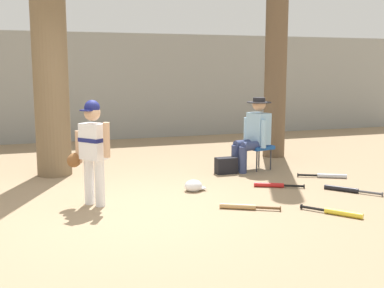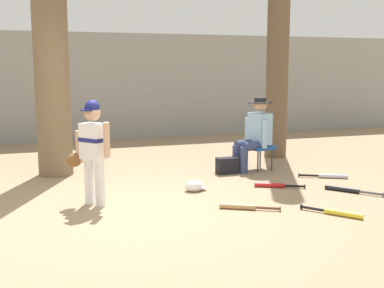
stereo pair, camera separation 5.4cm
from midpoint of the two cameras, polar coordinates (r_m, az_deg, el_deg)
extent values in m
plane|color=#937A5B|center=(5.87, -7.38, -7.88)|extent=(60.00, 60.00, 0.00)
cube|color=gray|center=(11.64, -13.54, 6.49)|extent=(18.00, 0.36, 2.48)
cone|color=brown|center=(8.09, -15.89, -3.46)|extent=(0.82, 0.82, 0.32)
cylinder|color=brown|center=(9.42, 9.77, 15.57)|extent=(0.41, 0.41, 5.59)
cone|color=brown|center=(9.51, 9.32, -1.40)|extent=(0.65, 0.65, 0.25)
cylinder|color=white|center=(6.09, -10.98, -4.51)|extent=(0.12, 0.12, 0.58)
cylinder|color=white|center=(6.22, -12.18, -4.28)|extent=(0.12, 0.12, 0.58)
cube|color=white|center=(6.06, -11.74, 0.30)|extent=(0.34, 0.36, 0.44)
cube|color=navy|center=(6.06, -11.74, 0.51)|extent=(0.35, 0.37, 0.05)
sphere|color=tan|center=(6.02, -11.84, 3.60)|extent=(0.20, 0.20, 0.20)
sphere|color=navy|center=(6.01, -11.86, 4.17)|extent=(0.19, 0.19, 0.19)
cube|color=navy|center=(5.95, -12.46, 3.86)|extent=(0.17, 0.17, 0.02)
cylinder|color=tan|center=(5.88, -10.22, 0.47)|extent=(0.11, 0.11, 0.42)
cylinder|color=tan|center=(6.19, -13.36, -0.32)|extent=(0.11, 0.11, 0.40)
ellipsoid|color=brown|center=(6.19, -13.83, -1.84)|extent=(0.25, 0.23, 0.18)
cube|color=#194C9E|center=(8.18, 7.55, -0.34)|extent=(0.48, 0.48, 0.06)
cylinder|color=#333338|center=(8.01, 7.40, -1.92)|extent=(0.02, 0.02, 0.38)
cylinder|color=#333338|center=(8.24, 6.06, -1.59)|extent=(0.02, 0.02, 0.38)
cylinder|color=#333338|center=(8.20, 9.00, -1.70)|extent=(0.02, 0.02, 0.38)
cylinder|color=#333338|center=(8.42, 7.65, -1.39)|extent=(0.02, 0.02, 0.38)
cylinder|color=navy|center=(7.89, 5.77, -1.88)|extent=(0.13, 0.13, 0.43)
cylinder|color=navy|center=(8.04, 4.89, -1.65)|extent=(0.13, 0.13, 0.43)
cylinder|color=navy|center=(7.97, 6.92, -0.21)|extent=(0.42, 0.24, 0.15)
cylinder|color=navy|center=(8.13, 6.03, -0.02)|extent=(0.42, 0.24, 0.15)
cube|color=#8CB7D8|center=(8.14, 7.60, 1.81)|extent=(0.32, 0.41, 0.52)
cylinder|color=#8CB7D8|center=(7.93, 8.17, 1.18)|extent=(0.11, 0.11, 0.46)
cylinder|color=#8CB7D8|center=(8.26, 6.18, 1.53)|extent=(0.11, 0.11, 0.46)
sphere|color=tan|center=(8.10, 7.66, 4.62)|extent=(0.22, 0.22, 0.22)
cylinder|color=#232328|center=(8.10, 7.66, 4.86)|extent=(0.40, 0.40, 0.02)
cylinder|color=#232328|center=(8.09, 7.67, 5.09)|extent=(0.20, 0.20, 0.09)
cube|color=black|center=(7.85, 3.81, -2.53)|extent=(0.34, 0.18, 0.26)
cylinder|color=yellow|center=(5.91, 17.05, -7.76)|extent=(0.32, 0.39, 0.07)
cylinder|color=black|center=(6.01, 13.71, -7.32)|extent=(0.20, 0.25, 0.03)
cylinder|color=black|center=(6.06, 12.41, -7.14)|extent=(0.05, 0.05, 0.06)
cylinder|color=black|center=(7.05, 16.84, -5.03)|extent=(0.34, 0.40, 0.07)
cylinder|color=#4C4C51|center=(6.97, 19.91, -5.37)|extent=(0.22, 0.26, 0.03)
cylinder|color=#4C4C51|center=(6.94, 21.16, -5.50)|extent=(0.05, 0.05, 0.06)
cylinder|color=tan|center=(5.94, 5.10, -7.29)|extent=(0.41, 0.27, 0.07)
cylinder|color=brown|center=(5.93, 8.62, -7.40)|extent=(0.27, 0.17, 0.03)
cylinder|color=brown|center=(5.93, 10.04, -7.44)|extent=(0.04, 0.06, 0.06)
cylinder|color=#B7BCC6|center=(7.83, 15.85, -3.62)|extent=(0.42, 0.26, 0.07)
cylinder|color=black|center=(7.79, 13.16, -3.57)|extent=(0.28, 0.17, 0.03)
cylinder|color=black|center=(7.78, 12.07, -3.55)|extent=(0.04, 0.06, 0.06)
cylinder|color=red|center=(7.05, 8.76, -4.76)|extent=(0.40, 0.25, 0.07)
cylinder|color=black|center=(7.06, 11.62, -4.82)|extent=(0.26, 0.16, 0.03)
cylinder|color=black|center=(7.07, 12.76, -4.84)|extent=(0.04, 0.06, 0.06)
ellipsoid|color=silver|center=(6.75, -0.06, -4.91)|extent=(0.25, 0.23, 0.17)
cube|color=silver|center=(6.80, 0.89, -5.15)|extent=(0.10, 0.12, 0.02)
camera|label=1|loc=(0.03, -90.26, -0.04)|focal=45.62mm
camera|label=2|loc=(0.03, 89.74, 0.04)|focal=45.62mm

